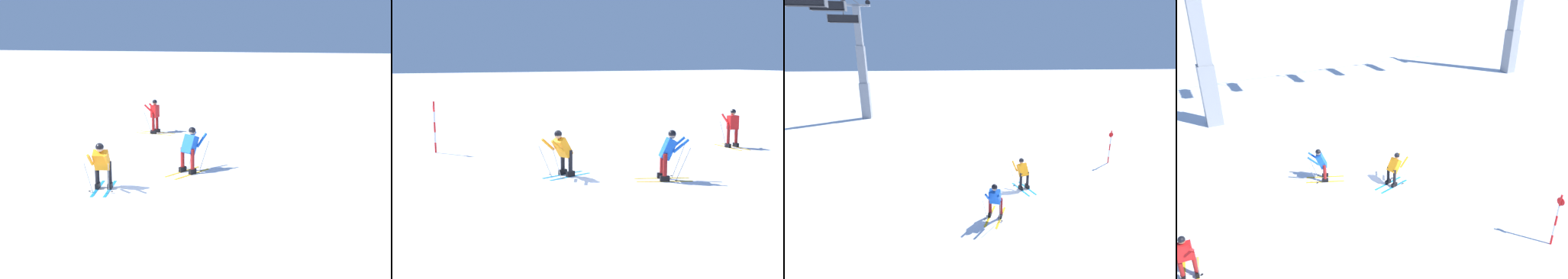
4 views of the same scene
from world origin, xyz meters
The scene contains 5 objects.
ground_plane centered at (0.00, 0.00, 0.00)m, with size 260.00×260.00×0.00m, color white.
skier_carving_main centered at (0.46, -0.87, 0.83)m, with size 1.69×0.96×1.58m.
trail_marker_pole centered at (3.00, -6.89, 1.07)m, with size 0.07×0.28×1.98m.
skier_distant_uphill centered at (-7.92, -2.51, 0.89)m, with size 0.72×1.83×1.59m.
skier_distant_downhill centered at (-2.11, 0.99, 0.86)m, with size 1.73×1.18×1.61m.
Camera 2 is at (7.01, 13.16, 3.53)m, focal length 47.72 mm.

